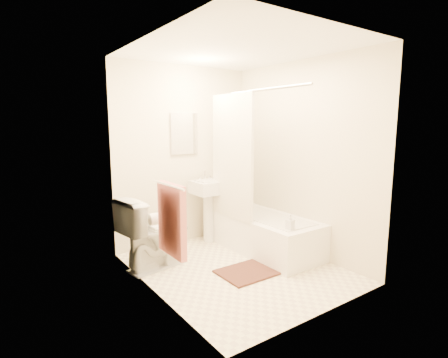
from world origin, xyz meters
TOP-DOWN VIEW (x-y plane):
  - floor at (0.00, 0.00)m, footprint 2.40×2.40m
  - ceiling at (0.00, 0.00)m, footprint 2.40×2.40m
  - wall_back at (0.00, 1.20)m, footprint 2.00×0.02m
  - wall_left at (-1.00, 0.00)m, footprint 0.02×2.40m
  - wall_right at (1.00, 0.00)m, footprint 0.02×2.40m
  - mirror at (0.00, 1.18)m, footprint 0.40×0.03m
  - curtain_rod at (0.30, 0.10)m, footprint 0.03×1.70m
  - shower_curtain at (0.30, 0.50)m, footprint 0.04×0.80m
  - towel_bar at (-0.96, -0.25)m, footprint 0.02×0.60m
  - towel at (-0.93, -0.25)m, footprint 0.06×0.45m
  - toilet_paper at (-0.93, 0.12)m, footprint 0.11×0.12m
  - toilet at (-0.72, 0.57)m, footprint 0.90×0.60m
  - sink at (0.25, 0.95)m, footprint 0.49×0.40m
  - bathtub at (0.64, 0.30)m, footprint 0.71×1.62m
  - bath_mat at (0.04, -0.18)m, footprint 0.66×0.49m
  - soap_bottle at (0.48, -0.35)m, footprint 0.09×0.09m
  - scrub_brush at (0.72, 0.89)m, footprint 0.11×0.23m

SIDE VIEW (x-z plane):
  - floor at x=0.00m, z-range 0.00..0.00m
  - bath_mat at x=0.04m, z-range 0.00..0.02m
  - bathtub at x=0.64m, z-range 0.00..0.46m
  - toilet at x=-0.72m, z-range 0.00..0.82m
  - sink at x=0.25m, z-range 0.00..0.94m
  - scrub_brush at x=0.72m, z-range 0.45..0.50m
  - soap_bottle at x=0.48m, z-range 0.46..0.63m
  - toilet_paper at x=-0.93m, z-range 0.64..0.76m
  - towel at x=-0.93m, z-range 0.45..1.11m
  - towel_bar at x=-0.96m, z-range 1.09..1.11m
  - wall_back at x=0.00m, z-range 0.00..2.40m
  - wall_left at x=-1.00m, z-range 0.00..2.40m
  - wall_right at x=1.00m, z-range 0.00..2.40m
  - shower_curtain at x=0.30m, z-range 0.44..2.00m
  - mirror at x=0.00m, z-range 1.23..1.77m
  - curtain_rod at x=0.30m, z-range 1.98..2.02m
  - ceiling at x=0.00m, z-range 2.40..2.40m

